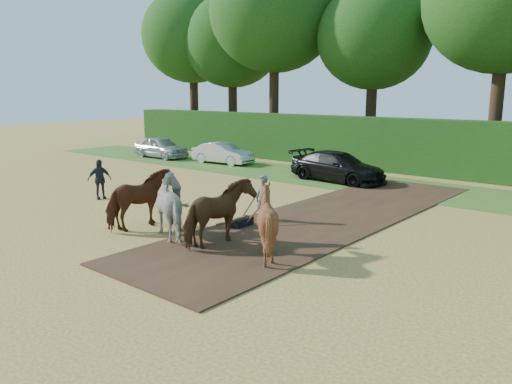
{
  "coord_description": "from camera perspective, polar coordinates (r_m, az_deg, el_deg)",
  "views": [
    {
      "loc": [
        10.73,
        -7.99,
        4.44
      ],
      "look_at": [
        1.01,
        3.55,
        1.4
      ],
      "focal_mm": 35.0,
      "sensor_mm": 36.0,
      "label": 1
    }
  ],
  "objects": [
    {
      "name": "ground",
      "position": [
        14.1,
        -12.62,
        -7.26
      ],
      "size": [
        120.0,
        120.0,
        0.0
      ],
      "primitive_type": "plane",
      "color": "gold",
      "rests_on": "ground"
    },
    {
      "name": "earth_strip",
      "position": [
        18.15,
        8.25,
        -2.81
      ],
      "size": [
        4.5,
        17.0,
        0.05
      ],
      "primitive_type": "cube",
      "color": "#472D1C",
      "rests_on": "ground"
    },
    {
      "name": "grass_verge",
      "position": [
        24.87,
        13.89,
        0.8
      ],
      "size": [
        50.0,
        5.0,
        0.03
      ],
      "primitive_type": "cube",
      "color": "#38601E",
      "rests_on": "ground"
    },
    {
      "name": "hedgerow",
      "position": [
        28.73,
        18.05,
        4.96
      ],
      "size": [
        46.0,
        1.6,
        3.0
      ],
      "primitive_type": "cube",
      "color": "#14380F",
      "rests_on": "ground"
    },
    {
      "name": "spectator_near",
      "position": [
        16.1,
        -8.86,
        -1.89
      ],
      "size": [
        0.76,
        0.88,
        1.56
      ],
      "primitive_type": "imported",
      "rotation": [
        0.0,
        0.0,
        1.32
      ],
      "color": "#BDAD95",
      "rests_on": "ground"
    },
    {
      "name": "spectator_far",
      "position": [
        21.9,
        -17.45,
        1.39
      ],
      "size": [
        0.7,
        1.06,
        1.67
      ],
      "primitive_type": "imported",
      "rotation": [
        0.0,
        0.0,
        1.25
      ],
      "color": "#22242D",
      "rests_on": "ground"
    },
    {
      "name": "plough_team",
      "position": [
        15.05,
        -6.46,
        -2.04
      ],
      "size": [
        6.3,
        4.68,
        1.94
      ],
      "color": "#5C2B17",
      "rests_on": "ground"
    },
    {
      "name": "parked_cars",
      "position": [
        24.71,
        14.05,
        2.34
      ],
      "size": [
        36.2,
        3.24,
        1.49
      ],
      "color": "#B4B7BC",
      "rests_on": "ground"
    },
    {
      "name": "treeline",
      "position": [
        32.49,
        18.25,
        18.86
      ],
      "size": [
        48.7,
        10.6,
        14.21
      ],
      "color": "#382616",
      "rests_on": "ground"
    }
  ]
}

